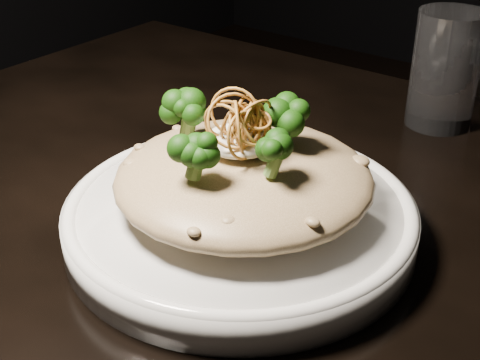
# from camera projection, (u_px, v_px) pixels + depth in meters

# --- Properties ---
(table) EXTENTS (1.10, 0.80, 0.75)m
(table) POSITION_uv_depth(u_px,v_px,m) (285.00, 295.00, 0.65)
(table) COLOR black
(table) RESTS_ON ground
(plate) EXTENTS (0.30, 0.30, 0.03)m
(plate) POSITION_uv_depth(u_px,v_px,m) (240.00, 219.00, 0.58)
(plate) COLOR white
(plate) RESTS_ON table
(risotto) EXTENTS (0.22, 0.22, 0.05)m
(risotto) POSITION_uv_depth(u_px,v_px,m) (244.00, 178.00, 0.57)
(risotto) COLOR brown
(risotto) RESTS_ON plate
(broccoli) EXTENTS (0.13, 0.13, 0.05)m
(broccoli) POSITION_uv_depth(u_px,v_px,m) (237.00, 128.00, 0.54)
(broccoli) COLOR black
(broccoli) RESTS_ON risotto
(cheese) EXTENTS (0.06, 0.06, 0.02)m
(cheese) POSITION_uv_depth(u_px,v_px,m) (240.00, 141.00, 0.55)
(cheese) COLOR white
(cheese) RESTS_ON risotto
(shallots) EXTENTS (0.05, 0.05, 0.03)m
(shallots) POSITION_uv_depth(u_px,v_px,m) (240.00, 117.00, 0.53)
(shallots) COLOR brown
(shallots) RESTS_ON cheese
(drinking_glass) EXTENTS (0.09, 0.09, 0.13)m
(drinking_glass) POSITION_uv_depth(u_px,v_px,m) (445.00, 70.00, 0.76)
(drinking_glass) COLOR silver
(drinking_glass) RESTS_ON table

